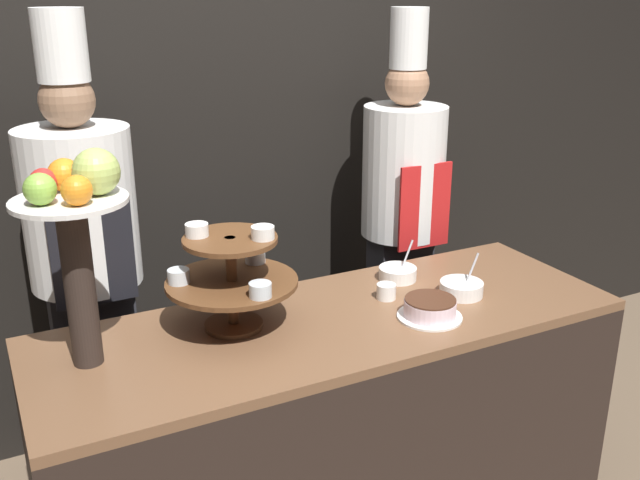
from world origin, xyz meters
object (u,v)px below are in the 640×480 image
object	(u,v)px
cake_round	(430,309)
tiered_stand	(231,273)
serving_bowl_near	(461,288)
chef_left	(85,252)
serving_bowl_far	(398,273)
cup_white	(386,291)
chef_center_left	(402,205)
fruit_pedestal	(76,223)

from	to	relation	value
cake_round	tiered_stand	bearing A→B (deg)	159.10
serving_bowl_near	chef_left	distance (m)	1.38
serving_bowl_far	chef_left	world-z (taller)	chef_left
cup_white	chef_center_left	bearing A→B (deg)	52.72
chef_center_left	fruit_pedestal	bearing A→B (deg)	-158.50
cake_round	chef_left	distance (m)	1.27
fruit_pedestal	serving_bowl_far	xyz separation A→B (m)	(1.16, 0.12, -0.41)
cup_white	serving_bowl_near	distance (m)	0.28
fruit_pedestal	cake_round	size ratio (longest dim) A/B	2.90
serving_bowl_far	fruit_pedestal	bearing A→B (deg)	-174.22
tiered_stand	fruit_pedestal	bearing A→B (deg)	-177.45
chef_center_left	cake_round	bearing A→B (deg)	-117.01
serving_bowl_far	cake_round	bearing A→B (deg)	-104.49
tiered_stand	serving_bowl_near	size ratio (longest dim) A/B	2.73
fruit_pedestal	cup_white	world-z (taller)	fruit_pedestal
serving_bowl_far	chef_center_left	size ratio (longest dim) A/B	0.08
tiered_stand	chef_left	world-z (taller)	chef_left
serving_bowl_far	serving_bowl_near	bearing A→B (deg)	-61.20
serving_bowl_near	chef_left	xyz separation A→B (m)	(-1.19, 0.69, 0.11)
fruit_pedestal	chef_center_left	distance (m)	1.62
serving_bowl_far	chef_left	size ratio (longest dim) A/B	0.08
chef_left	tiered_stand	bearing A→B (deg)	-56.96
tiered_stand	cake_round	size ratio (longest dim) A/B	1.94
serving_bowl_near	tiered_stand	bearing A→B (deg)	170.93
tiered_stand	fruit_pedestal	world-z (taller)	fruit_pedestal
serving_bowl_far	chef_center_left	xyz separation A→B (m)	(0.32, 0.46, 0.10)
serving_bowl_far	chef_center_left	bearing A→B (deg)	55.43
fruit_pedestal	chef_left	xyz separation A→B (m)	(0.09, 0.58, -0.30)
cake_round	chef_center_left	xyz separation A→B (m)	(0.41, 0.80, 0.09)
tiered_stand	fruit_pedestal	size ratio (longest dim) A/B	0.67
tiered_stand	chef_left	xyz separation A→B (m)	(-0.37, 0.56, -0.06)
fruit_pedestal	cake_round	xyz separation A→B (m)	(1.07, -0.21, -0.40)
cup_white	chef_center_left	xyz separation A→B (m)	(0.45, 0.60, 0.10)
cake_round	chef_left	size ratio (longest dim) A/B	0.12
cake_round	serving_bowl_far	world-z (taller)	serving_bowl_far
tiered_stand	cup_white	size ratio (longest dim) A/B	6.16
serving_bowl_near	serving_bowl_far	size ratio (longest dim) A/B	1.04
fruit_pedestal	chef_center_left	bearing A→B (deg)	21.50
fruit_pedestal	serving_bowl_far	world-z (taller)	fruit_pedestal
tiered_stand	serving_bowl_near	world-z (taller)	tiered_stand
fruit_pedestal	cup_white	xyz separation A→B (m)	(1.02, -0.01, -0.41)
fruit_pedestal	chef_left	distance (m)	0.66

